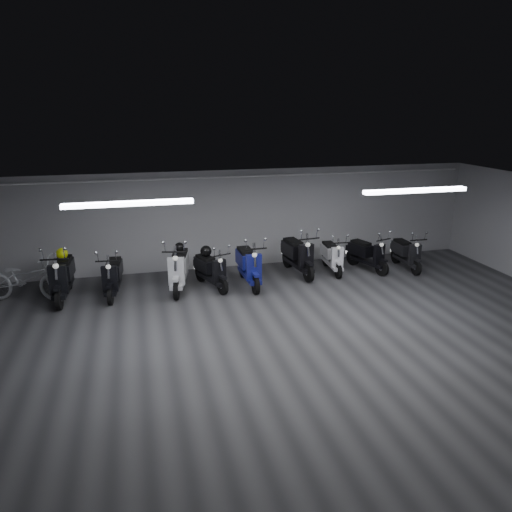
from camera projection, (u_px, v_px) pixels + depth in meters
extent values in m
cube|color=#353638|center=(295.00, 342.00, 9.59)|extent=(14.00, 10.00, 0.01)
cube|color=gray|center=(299.00, 203.00, 8.76)|extent=(14.00, 10.00, 0.01)
cube|color=#A4A4A7|center=(241.00, 219.00, 13.81)|extent=(14.00, 0.01, 2.80)
cube|color=#A4A4A7|center=(468.00, 448.00, 4.54)|extent=(14.00, 0.01, 2.80)
cube|color=white|center=(129.00, 204.00, 9.01)|extent=(2.40, 0.18, 0.08)
cube|color=white|center=(415.00, 191.00, 10.41)|extent=(2.40, 0.18, 0.08)
cylinder|color=white|center=(241.00, 176.00, 13.37)|extent=(13.60, 0.05, 0.05)
imported|color=silver|center=(24.00, 274.00, 11.48)|extent=(2.19, 1.27, 1.34)
sphere|color=#D1E80D|center=(62.00, 254.00, 11.70)|extent=(0.28, 0.28, 0.28)
sphere|color=black|center=(206.00, 251.00, 12.38)|extent=(0.29, 0.29, 0.29)
sphere|color=black|center=(179.00, 247.00, 12.30)|extent=(0.25, 0.25, 0.25)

